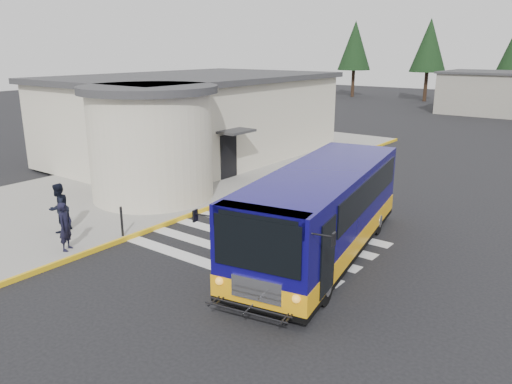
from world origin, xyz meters
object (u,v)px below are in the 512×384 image
Objects in this scene: pedestrian_a at (65,226)px; bollard at (122,221)px; pedestrian_b at (59,208)px; transit_bus at (321,215)px.

bollard is at bearing -41.82° from pedestrian_a.
pedestrian_b reaches higher than pedestrian_a.
bollard is (0.42, 1.87, -0.27)m from pedestrian_a.
transit_bus is 5.85× the size of pedestrian_b.
pedestrian_a is at bearing -153.95° from transit_bus.
transit_bus reaches higher than bollard.
transit_bus reaches higher than pedestrian_a.
pedestrian_b is at bearing -153.65° from bollard.
pedestrian_a is at bearing -102.70° from bollard.
pedestrian_b is 2.37m from bollard.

